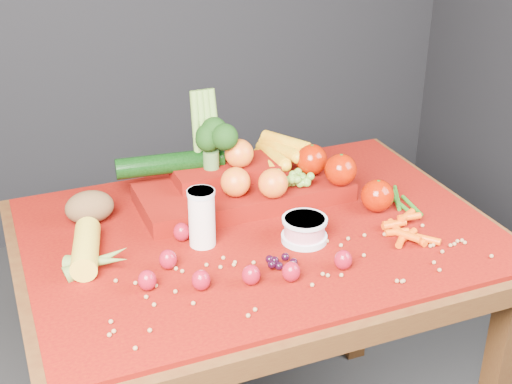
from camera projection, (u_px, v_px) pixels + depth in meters
name	position (u px, v px, depth m)	size (l,w,h in m)	color
table	(259.00, 268.00, 1.70)	(1.10, 0.80, 0.75)	#371A0C
red_cloth	(259.00, 232.00, 1.65)	(1.05, 0.75, 0.01)	#720F03
milk_glass	(202.00, 216.00, 1.56)	(0.06, 0.06, 0.13)	white
yogurt_bowl	(304.00, 229.00, 1.59)	(0.10, 0.10, 0.06)	silver
strawberry_scatter	(226.00, 264.00, 1.47)	(0.44, 0.28, 0.05)	maroon
dark_grape_cluster	(282.00, 262.00, 1.50)	(0.06, 0.05, 0.03)	black
soybean_scatter	(296.00, 272.00, 1.48)	(0.84, 0.24, 0.01)	#9D7344
corn_ear	(93.00, 258.00, 1.50)	(0.22, 0.25, 0.06)	gold
potato	(90.00, 207.00, 1.67)	(0.11, 0.08, 0.08)	brown
baby_carrot_pile	(412.00, 229.00, 1.62)	(0.17, 0.17, 0.03)	#E74D08
green_bean_pile	(403.00, 201.00, 1.77)	(0.14, 0.12, 0.01)	#236216
produce_mound	(251.00, 177.00, 1.76)	(0.62, 0.35, 0.27)	#720F03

